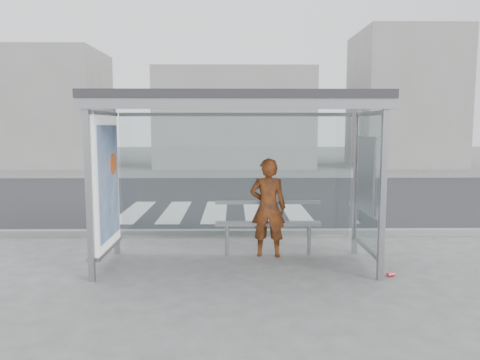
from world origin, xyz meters
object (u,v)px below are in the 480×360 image
bench (268,223)px  person (268,208)px  bus_shelter (212,136)px  soda_can (391,274)px

bench → person: bearing=-97.3°
bus_shelter → person: size_ratio=2.62×
soda_can → bench: bearing=145.6°
person → soda_can: person is taller
bus_shelter → bench: size_ratio=2.43×
person → bench: (0.01, 0.06, -0.27)m
bus_shelter → soda_can: bearing=-13.6°
bus_shelter → soda_can: 3.29m
bus_shelter → soda_can: bus_shelter is taller
bench → soda_can: 2.09m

